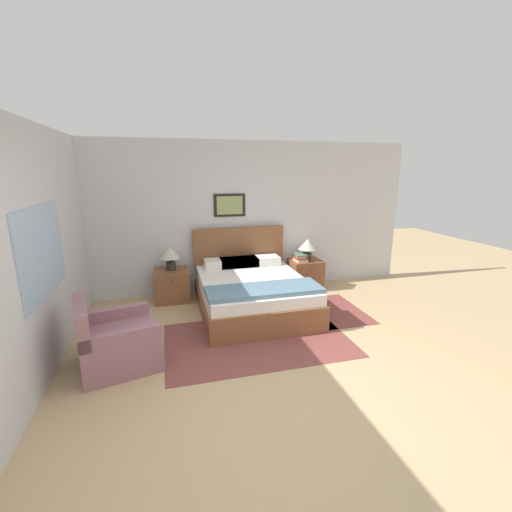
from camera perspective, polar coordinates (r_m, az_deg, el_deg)
ground_plane at (r=3.58m, az=4.32°, el=-22.06°), size 16.00×16.00×0.00m
wall_back at (r=5.98m, az=-5.39°, el=6.30°), size 6.86×0.09×2.60m
wall_left at (r=4.52m, az=-31.10°, el=1.73°), size 0.08×5.50×2.60m
area_rug_main at (r=4.50m, az=0.23°, el=-13.77°), size 2.30×1.48×0.01m
area_rug_bedside at (r=5.46m, az=12.14°, el=-8.90°), size 0.97×1.22×0.01m
bed at (r=5.29m, az=-0.66°, el=-5.86°), size 1.59×1.97×1.15m
armchair at (r=4.17m, az=-22.36°, el=-13.27°), size 0.95×0.93×0.79m
nightstand_near_window at (r=5.83m, az=-13.82°, el=-4.74°), size 0.55×0.50×0.53m
nightstand_by_door at (r=6.31m, az=8.23°, el=-3.01°), size 0.55×0.50×0.53m
table_lamp_near_window at (r=5.67m, az=-14.09°, el=0.29°), size 0.32×0.32×0.39m
table_lamp_by_door at (r=6.17m, az=8.57°, el=1.67°), size 0.32×0.32×0.39m
book_thick_bottom at (r=6.14m, az=7.43°, el=-0.68°), size 0.21×0.25×0.04m
book_hardcover_middle at (r=6.13m, az=7.44°, el=-0.34°), size 0.20×0.21×0.04m
book_novel_upper at (r=6.13m, az=7.45°, el=-0.05°), size 0.18×0.25×0.03m
book_slim_near_top at (r=6.12m, az=7.46°, el=0.20°), size 0.22×0.28×0.03m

